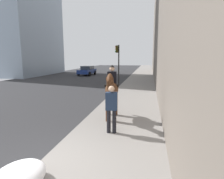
{
  "coord_description": "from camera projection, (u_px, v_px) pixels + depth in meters",
  "views": [
    {
      "loc": [
        -3.87,
        -2.72,
        2.79
      ],
      "look_at": [
        4.0,
        -1.15,
        1.4
      ],
      "focal_mm": 30.03,
      "sensor_mm": 36.0,
      "label": 1
    }
  ],
  "objects": [
    {
      "name": "sidewalk_slab",
      "position": [
        99.0,
        175.0,
        4.41
      ],
      "size": [
        120.0,
        3.3,
        0.12
      ],
      "primitive_type": "cube",
      "color": "gray",
      "rests_on": "ground"
    },
    {
      "name": "mounted_horse_near",
      "position": [
        112.0,
        89.0,
        8.04
      ],
      "size": [
        2.15,
        0.72,
        2.35
      ],
      "rotation": [
        0.0,
        0.0,
        3.25
      ],
      "color": "#4C2B16",
      "rests_on": "sidewalk_slab"
    },
    {
      "name": "pedestrian_greeting",
      "position": [
        111.0,
        106.0,
        6.54
      ],
      "size": [
        0.3,
        0.42,
        1.7
      ],
      "rotation": [
        0.0,
        0.0,
        0.1
      ],
      "color": "black",
      "rests_on": "sidewalk_slab"
    },
    {
      "name": "car_near_lane",
      "position": [
        87.0,
        70.0,
        29.04
      ],
      "size": [
        4.19,
        2.02,
        1.44
      ],
      "rotation": [
        0.0,
        0.0,
        3.12
      ],
      "color": "navy",
      "rests_on": "ground"
    },
    {
      "name": "traffic_light_near_curb",
      "position": [
        118.0,
        58.0,
        18.52
      ],
      "size": [
        0.2,
        0.44,
        3.96
      ],
      "color": "black",
      "rests_on": "ground"
    },
    {
      "name": "snow_pile_near",
      "position": [
        17.0,
        179.0,
        3.81
      ],
      "size": [
        1.35,
        1.04,
        0.47
      ],
      "primitive_type": "ellipsoid",
      "color": "white",
      "rests_on": "sidewalk_slab"
    }
  ]
}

